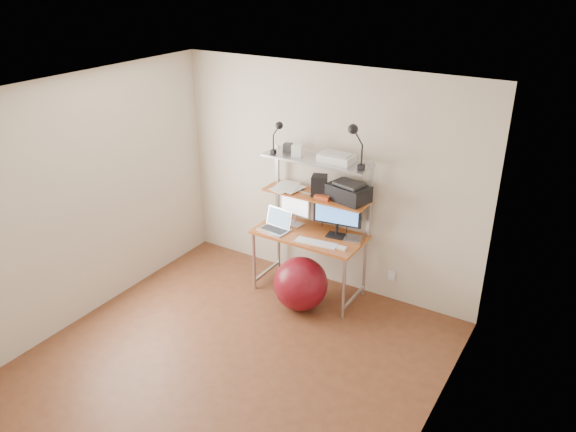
% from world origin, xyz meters
% --- Properties ---
extents(room, '(3.60, 3.60, 3.60)m').
position_xyz_m(room, '(0.00, 0.00, 1.25)').
color(room, brown).
rests_on(room, ground).
extents(computer_desk, '(1.20, 0.60, 1.57)m').
position_xyz_m(computer_desk, '(0.00, 1.50, 0.96)').
color(computer_desk, '#AD6521').
rests_on(computer_desk, ground).
extents(desktop, '(1.20, 0.60, 0.00)m').
position_xyz_m(desktop, '(0.00, 1.44, 0.74)').
color(desktop, '#AD6521').
rests_on(desktop, computer_desk).
extents(mid_shelf, '(1.18, 0.34, 0.00)m').
position_xyz_m(mid_shelf, '(0.00, 1.57, 1.15)').
color(mid_shelf, '#AD6521').
rests_on(mid_shelf, computer_desk).
extents(top_shelf, '(1.18, 0.34, 0.00)m').
position_xyz_m(top_shelf, '(0.00, 1.57, 1.55)').
color(top_shelf, '#B0B0B5').
rests_on(top_shelf, computer_desk).
extents(floor, '(3.60, 3.60, 0.00)m').
position_xyz_m(floor, '(0.00, 0.00, 0.00)').
color(floor, brown).
rests_on(floor, ground).
extents(wall_outlet, '(0.08, 0.01, 0.12)m').
position_xyz_m(wall_outlet, '(0.85, 1.79, 0.30)').
color(wall_outlet, silver).
rests_on(wall_outlet, room).
extents(monitor_silver, '(0.40, 0.16, 0.45)m').
position_xyz_m(monitor_silver, '(-0.25, 1.56, 0.98)').
color(monitor_silver, '#B7B6BB').
rests_on(monitor_silver, desktop).
extents(monitor_black, '(0.53, 0.17, 0.53)m').
position_xyz_m(monitor_black, '(0.27, 1.55, 1.00)').
color(monitor_black, black).
rests_on(monitor_black, desktop).
extents(laptop, '(0.36, 0.30, 0.29)m').
position_xyz_m(laptop, '(-0.36, 1.34, 0.79)').
color(laptop, silver).
rests_on(laptop, desktop).
extents(keyboard, '(0.46, 0.18, 0.01)m').
position_xyz_m(keyboard, '(0.18, 1.27, 0.75)').
color(keyboard, silver).
rests_on(keyboard, desktop).
extents(mouse, '(0.10, 0.06, 0.03)m').
position_xyz_m(mouse, '(0.46, 1.29, 0.75)').
color(mouse, silver).
rests_on(mouse, desktop).
extents(mac_mini, '(0.22, 0.22, 0.03)m').
position_xyz_m(mac_mini, '(0.48, 1.53, 0.76)').
color(mac_mini, silver).
rests_on(mac_mini, desktop).
extents(phone, '(0.10, 0.14, 0.01)m').
position_xyz_m(phone, '(-0.02, 1.26, 0.74)').
color(phone, black).
rests_on(phone, desktop).
extents(printer, '(0.47, 0.37, 0.20)m').
position_xyz_m(printer, '(0.37, 1.60, 1.24)').
color(printer, black).
rests_on(printer, mid_shelf).
extents(nas_cube, '(0.20, 0.20, 0.23)m').
position_xyz_m(nas_cube, '(0.04, 1.57, 1.26)').
color(nas_cube, black).
rests_on(nas_cube, mid_shelf).
extents(red_box, '(0.17, 0.11, 0.05)m').
position_xyz_m(red_box, '(0.12, 1.50, 1.17)').
color(red_box, '#B1401C').
rests_on(red_box, mid_shelf).
extents(scanner, '(0.36, 0.23, 0.09)m').
position_xyz_m(scanner, '(0.22, 1.60, 1.60)').
color(scanner, silver).
rests_on(scanner, top_shelf).
extents(box_white, '(0.13, 0.12, 0.13)m').
position_xyz_m(box_white, '(-0.22, 1.54, 1.61)').
color(box_white, silver).
rests_on(box_white, top_shelf).
extents(box_grey, '(0.11, 0.11, 0.09)m').
position_xyz_m(box_grey, '(-0.38, 1.62, 1.60)').
color(box_grey, '#2D2D2F').
rests_on(box_grey, top_shelf).
extents(clip_lamp_left, '(0.15, 0.08, 0.37)m').
position_xyz_m(clip_lamp_left, '(-0.41, 1.47, 1.82)').
color(clip_lamp_left, black).
rests_on(clip_lamp_left, top_shelf).
extents(clip_lamp_right, '(0.18, 0.10, 0.45)m').
position_xyz_m(clip_lamp_right, '(0.45, 1.50, 1.88)').
color(clip_lamp_right, black).
rests_on(clip_lamp_right, top_shelf).
extents(exercise_ball, '(0.58, 0.58, 0.58)m').
position_xyz_m(exercise_ball, '(0.08, 1.12, 0.29)').
color(exercise_ball, maroon).
rests_on(exercise_ball, floor).
extents(paper_stack, '(0.36, 0.40, 0.02)m').
position_xyz_m(paper_stack, '(-0.37, 1.57, 1.16)').
color(paper_stack, white).
rests_on(paper_stack, mid_shelf).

